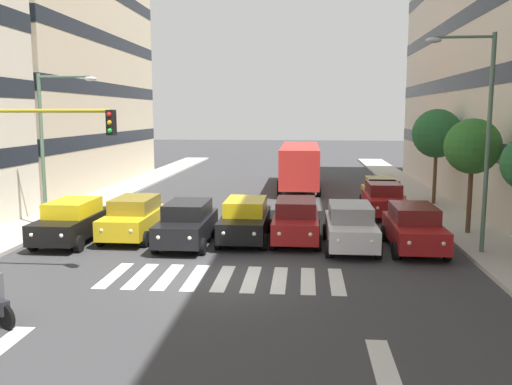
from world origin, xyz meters
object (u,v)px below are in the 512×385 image
(car_5, at_px, (134,217))
(car_row2_0, at_px, (383,199))
(street_lamp_left, at_px, (479,124))
(car_6, at_px, (72,221))
(car_0, at_px, (414,227))
(street_tree_2, at_px, (437,134))
(car_4, at_px, (187,223))
(car_1, at_px, (350,226))
(car_row2_1, at_px, (382,194))
(car_2, at_px, (296,220))
(traffic_light_gantry, at_px, (7,161))
(street_tree_1, at_px, (473,147))
(bus_behind_traffic, at_px, (300,162))
(car_3, at_px, (245,220))
(street_lamp_right, at_px, (51,134))

(car_5, distance_m, car_row2_0, 12.66)
(street_lamp_left, bearing_deg, car_6, -2.44)
(car_0, bearing_deg, street_tree_2, -106.87)
(car_4, distance_m, car_5, 2.67)
(car_1, relative_size, car_row2_1, 1.00)
(car_2, height_order, car_4, same)
(car_0, bearing_deg, car_row2_1, -89.95)
(car_5, relative_size, traffic_light_gantry, 0.81)
(traffic_light_gantry, bearing_deg, car_1, -155.83)
(car_5, height_order, street_tree_1, street_tree_1)
(traffic_light_gantry, xyz_separation_m, street_tree_2, (-16.51, -15.18, 0.34))
(car_row2_0, xyz_separation_m, street_lamp_left, (-2.18, 7.64, 3.97))
(car_2, xyz_separation_m, car_row2_0, (-4.37, -5.95, 0.00))
(car_row2_1, bearing_deg, car_6, 32.88)
(car_0, xyz_separation_m, car_5, (11.34, -1.00, 0.00))
(car_row2_0, xyz_separation_m, bus_behind_traffic, (4.37, -9.95, 0.97))
(car_row2_0, height_order, car_row2_1, same)
(car_3, distance_m, car_5, 4.72)
(car_4, height_order, street_tree_2, street_tree_2)
(car_1, bearing_deg, car_2, -24.44)
(car_6, height_order, street_tree_1, street_tree_1)
(bus_behind_traffic, bearing_deg, car_5, 66.88)
(street_lamp_left, bearing_deg, street_tree_1, -103.56)
(car_3, xyz_separation_m, car_row2_0, (-6.44, -6.05, 0.00))
(car_3, bearing_deg, car_5, -1.02)
(bus_behind_traffic, distance_m, street_lamp_right, 18.38)
(car_1, height_order, car_row2_0, same)
(car_4, distance_m, car_row2_1, 12.46)
(car_2, xyz_separation_m, street_lamp_right, (10.89, -1.30, 3.43))
(car_row2_0, distance_m, street_lamp_right, 16.31)
(street_tree_2, bearing_deg, car_row2_1, 25.70)
(car_5, relative_size, car_row2_0, 1.00)
(car_row2_1, bearing_deg, street_tree_2, -154.30)
(traffic_light_gantry, relative_size, street_lamp_right, 0.81)
(bus_behind_traffic, height_order, street_tree_2, street_tree_2)
(street_lamp_right, bearing_deg, street_tree_2, -156.72)
(car_6, height_order, car_row2_0, same)
(car_5, relative_size, bus_behind_traffic, 0.42)
(car_3, distance_m, street_lamp_right, 9.56)
(street_lamp_left, xyz_separation_m, street_lamp_right, (17.44, -2.99, -0.54))
(car_5, xyz_separation_m, street_lamp_right, (4.09, -1.32, 3.43))
(car_1, xyz_separation_m, car_6, (11.21, 0.05, 0.00))
(car_4, height_order, street_tree_1, street_tree_1)
(street_lamp_right, bearing_deg, car_row2_0, -163.05)
(car_3, height_order, car_6, same)
(car_5, relative_size, street_tree_2, 0.83)
(street_lamp_right, bearing_deg, car_2, 173.17)
(street_lamp_right, bearing_deg, bus_behind_traffic, -126.70)
(street_lamp_left, distance_m, street_lamp_right, 17.70)
(car_1, relative_size, car_6, 1.00)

